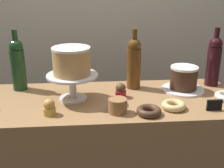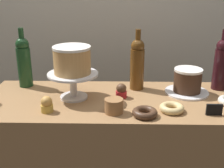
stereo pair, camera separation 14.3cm
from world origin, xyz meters
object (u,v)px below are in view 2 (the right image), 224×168
object	(u,v)px
cake_stand_pedestal	(73,81)
white_layer_cake	(72,60)
wine_bottle_green	(24,61)
wine_bottle_amber	(137,63)
price_sign_chalkboard	(214,110)
donut_chocolate	(145,113)
wine_bottle_dark_red	(221,63)
cupcake_caramel	(47,105)
cookie_stack	(114,106)
chocolate_round_cake	(188,80)
donut_glazed	(172,108)
cupcake_chocolate	(121,91)

from	to	relation	value
cake_stand_pedestal	white_layer_cake	xyz separation A→B (m)	(0.00, 0.00, 0.11)
wine_bottle_green	wine_bottle_amber	bearing A→B (deg)	-2.59
price_sign_chalkboard	donut_chocolate	bearing A→B (deg)	-176.96
wine_bottle_dark_red	cupcake_caramel	distance (m)	0.93
cookie_stack	cupcake_caramel	bearing A→B (deg)	179.54
cake_stand_pedestal	price_sign_chalkboard	size ratio (longest dim) A/B	3.58
price_sign_chalkboard	cake_stand_pedestal	bearing A→B (deg)	164.27
white_layer_cake	cupcake_caramel	world-z (taller)	white_layer_cake
chocolate_round_cake	wine_bottle_amber	world-z (taller)	wine_bottle_amber
wine_bottle_green	donut_glazed	xyz separation A→B (m)	(0.76, -0.32, -0.13)
chocolate_round_cake	cupcake_chocolate	size ratio (longest dim) A/B	1.95
price_sign_chalkboard	wine_bottle_dark_red	bearing A→B (deg)	69.53
white_layer_cake	price_sign_chalkboard	xyz separation A→B (m)	(0.65, -0.18, -0.17)
wine_bottle_green	cupcake_chocolate	bearing A→B (deg)	-16.44
wine_bottle_green	cake_stand_pedestal	bearing A→B (deg)	-30.15
white_layer_cake	wine_bottle_green	distance (m)	0.34
wine_bottle_dark_red	price_sign_chalkboard	size ratio (longest dim) A/B	4.65
cake_stand_pedestal	donut_glazed	bearing A→B (deg)	-17.54
white_layer_cake	wine_bottle_amber	bearing A→B (deg)	23.73
wine_bottle_dark_red	cookie_stack	world-z (taller)	wine_bottle_dark_red
wine_bottle_amber	cupcake_chocolate	world-z (taller)	wine_bottle_amber
wine_bottle_dark_red	donut_glazed	xyz separation A→B (m)	(-0.30, -0.30, -0.13)
cake_stand_pedestal	donut_glazed	distance (m)	0.50
chocolate_round_cake	cookie_stack	xyz separation A→B (m)	(-0.38, -0.25, -0.04)
cake_stand_pedestal	price_sign_chalkboard	bearing A→B (deg)	-15.73
cupcake_caramel	wine_bottle_dark_red	bearing A→B (deg)	19.95
wine_bottle_dark_red	white_layer_cake	bearing A→B (deg)	-168.94
cupcake_chocolate	donut_glazed	xyz separation A→B (m)	(0.23, -0.16, -0.02)
chocolate_round_cake	donut_glazed	size ratio (longest dim) A/B	1.29
wine_bottle_dark_red	cupcake_caramel	xyz separation A→B (m)	(-0.87, -0.32, -0.11)
donut_glazed	cookie_stack	xyz separation A→B (m)	(-0.26, -0.02, 0.02)
white_layer_cake	cupcake_chocolate	bearing A→B (deg)	3.16
donut_glazed	cupcake_chocolate	bearing A→B (deg)	144.78
cake_stand_pedestal	wine_bottle_amber	world-z (taller)	wine_bottle_amber
donut_chocolate	price_sign_chalkboard	bearing A→B (deg)	3.04
cookie_stack	price_sign_chalkboard	xyz separation A→B (m)	(0.44, -0.02, -0.01)
cake_stand_pedestal	donut_glazed	size ratio (longest dim) A/B	2.24
chocolate_round_cake	price_sign_chalkboard	xyz separation A→B (m)	(0.06, -0.26, -0.05)
chocolate_round_cake	donut_glazed	world-z (taller)	chocolate_round_cake
cupcake_caramel	price_sign_chalkboard	size ratio (longest dim) A/B	1.06
white_layer_cake	wine_bottle_dark_red	world-z (taller)	wine_bottle_dark_red
cupcake_chocolate	donut_chocolate	world-z (taller)	cupcake_chocolate
wine_bottle_dark_red	donut_chocolate	bearing A→B (deg)	-140.89
cupcake_chocolate	price_sign_chalkboard	distance (m)	0.45
wine_bottle_dark_red	price_sign_chalkboard	xyz separation A→B (m)	(-0.12, -0.33, -0.12)
cupcake_chocolate	wine_bottle_amber	bearing A→B (deg)	56.74
cake_stand_pedestal	white_layer_cake	world-z (taller)	white_layer_cake
wine_bottle_amber	donut_chocolate	world-z (taller)	wine_bottle_amber
cake_stand_pedestal	wine_bottle_dark_red	size ratio (longest dim) A/B	0.77
white_layer_cake	cupcake_chocolate	xyz separation A→B (m)	(0.24, 0.01, -0.16)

